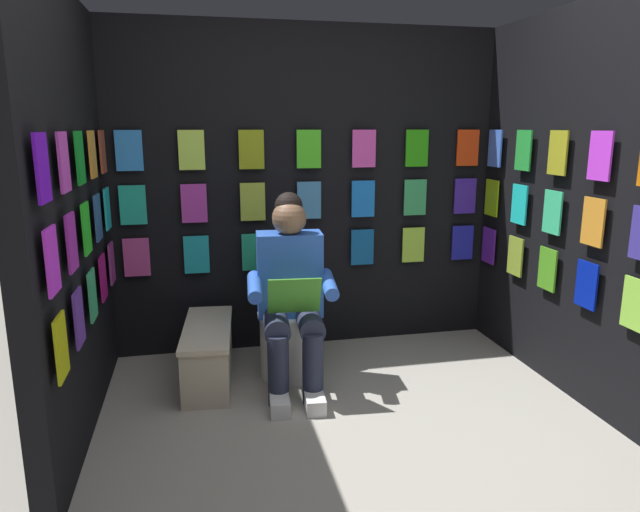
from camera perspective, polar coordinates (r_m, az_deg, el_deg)
name	(u,v)px	position (r m, az deg, el deg)	size (l,w,h in m)	color
ground_plane	(388,490)	(2.76, 6.77, -22.17)	(30.00, 30.00, 0.00)	#9E998E
display_wall_back	(307,191)	(4.10, -1.33, 6.53)	(2.82, 0.14, 2.27)	black
display_wall_left	(566,202)	(3.77, 23.31, 4.95)	(0.14, 1.83, 2.27)	black
display_wall_right	(68,217)	(3.14, -23.86, 3.53)	(0.14, 1.83, 2.27)	black
toilet	(288,323)	(3.76, -3.16, -6.65)	(0.42, 0.57, 0.77)	white
person_reading	(291,292)	(3.47, -2.89, -3.62)	(0.55, 0.71, 1.19)	blue
comic_longbox_near	(208,353)	(3.72, -11.08, -9.52)	(0.36, 0.83, 0.36)	beige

